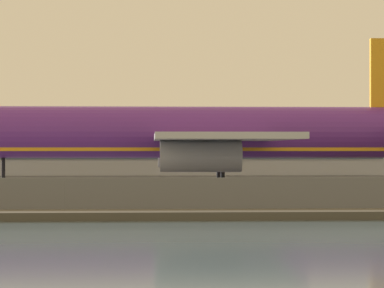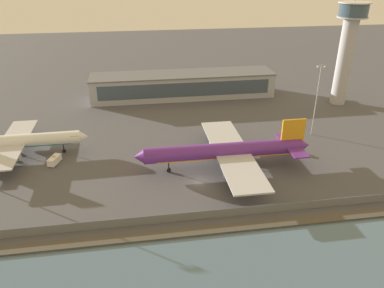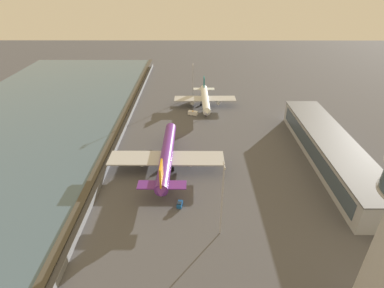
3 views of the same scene
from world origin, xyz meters
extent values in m
plane|color=#4C4C51|center=(0.00, 0.00, 0.00)|extent=(500.00, 500.00, 0.00)
cube|color=#474238|center=(0.00, -20.50, 0.25)|extent=(320.00, 3.00, 0.50)
cube|color=slate|center=(0.00, -16.00, 1.16)|extent=(280.00, 0.08, 2.32)
cylinder|color=slate|center=(0.00, -16.00, 1.16)|extent=(0.10, 0.10, 2.32)
cylinder|color=#602889|center=(8.59, 6.92, 5.63)|extent=(46.08, 4.79, 4.60)
cube|color=orange|center=(8.59, 6.92, 4.37)|extent=(39.17, 3.84, 0.83)
cube|color=#B7BABF|center=(10.85, -4.14, 5.06)|extent=(10.22, 22.15, 0.46)
cube|color=#B7BABF|center=(10.94, 17.97, 5.06)|extent=(10.22, 22.15, 0.46)
cylinder|color=#B7BABF|center=(9.48, -2.37, 3.56)|extent=(6.46, 2.55, 2.53)
cylinder|color=#B7BABF|center=(9.55, 16.21, 3.56)|extent=(6.46, 2.55, 2.53)
cylinder|color=black|center=(-7.53, 6.99, 1.99)|extent=(0.32, 0.32, 2.69)
cylinder|color=black|center=(-7.53, 6.99, 0.64)|extent=(1.29, 0.51, 1.29)
cylinder|color=black|center=(11.81, 4.50, 1.99)|extent=(0.37, 0.37, 2.69)
cylinder|color=black|center=(11.81, 4.50, 0.64)|extent=(1.48, 1.04, 1.48)
cylinder|color=black|center=(11.83, 9.32, 1.99)|extent=(0.37, 0.37, 2.69)
cylinder|color=black|center=(11.83, 9.32, 0.64)|extent=(1.48, 1.04, 1.48)
cube|color=#9EA3AD|center=(5.29, 72.18, 5.03)|extent=(79.29, 15.13, 10.06)
cube|color=#3D4C5B|center=(5.29, 64.54, 5.53)|extent=(72.95, 0.16, 6.03)
cube|color=#5B5E63|center=(5.29, 72.18, 10.31)|extent=(79.89, 15.73, 0.50)
camera|label=1|loc=(5.22, -74.29, 4.22)|focal=85.00mm
camera|label=2|loc=(-15.17, -85.96, 54.84)|focal=35.00mm
camera|label=3|loc=(108.14, 17.05, 66.81)|focal=28.00mm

